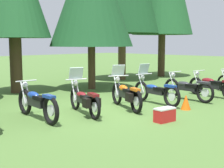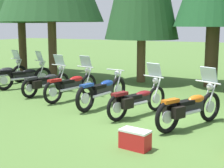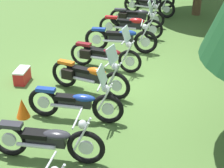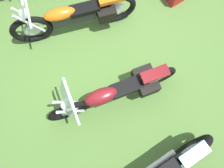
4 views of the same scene
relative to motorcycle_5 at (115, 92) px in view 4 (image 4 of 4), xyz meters
name	(u,v)px [view 4 (image 4 of 4)]	position (x,y,z in m)	size (l,w,h in m)	color
ground_plane	(91,64)	(0.76, -0.06, -0.46)	(80.00, 80.00, 0.00)	#4C7033
motorcycle_5	(115,92)	(0.00, 0.00, 0.00)	(0.97, 2.13, 1.36)	black
motorcycle_6	(75,16)	(1.48, -0.32, 0.02)	(1.11, 2.12, 1.38)	black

